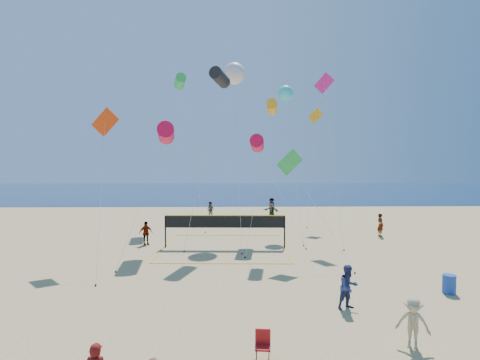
{
  "coord_description": "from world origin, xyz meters",
  "views": [
    {
      "loc": [
        -0.14,
        -11.53,
        6.05
      ],
      "look_at": [
        0.15,
        2.0,
        5.34
      ],
      "focal_mm": 28.0,
      "sensor_mm": 36.0,
      "label": 1
    }
  ],
  "objects": [
    {
      "name": "camp_chair",
      "position": [
        0.8,
        -0.43,
        0.49
      ],
      "size": [
        0.51,
        0.62,
        0.97
      ],
      "rotation": [
        0.0,
        0.0,
        -0.09
      ],
      "color": "#9F1212",
      "rests_on": "ground"
    },
    {
      "name": "far_person_3",
      "position": [
        -2.4,
        27.59,
        0.85
      ],
      "size": [
        1.02,
        0.93,
        1.7
      ],
      "primitive_type": "imported",
      "rotation": [
        0.0,
        0.0,
        -0.43
      ],
      "color": "gray",
      "rests_on": "ground"
    },
    {
      "name": "trash_barrel",
      "position": [
        9.74,
        4.98,
        0.43
      ],
      "size": [
        0.59,
        0.59,
        0.86
      ],
      "primitive_type": "cylinder",
      "rotation": [
        0.0,
        0.0,
        -0.04
      ],
      "color": "#1840A0",
      "rests_on": "ground"
    },
    {
      "name": "far_person_4",
      "position": [
        4.34,
        30.3,
        0.9
      ],
      "size": [
        0.89,
        1.27,
        1.81
      ],
      "primitive_type": "imported",
      "rotation": [
        0.0,
        0.0,
        1.37
      ],
      "color": "gray",
      "rests_on": "ground"
    },
    {
      "name": "kite_3",
      "position": [
        -8.05,
        12.05,
        8.08
      ],
      "size": [
        2.39,
        6.25,
        9.39
      ],
      "rotation": [
        0.0,
        0.0,
        0.03
      ],
      "color": "#F33D0C",
      "rests_on": "ground"
    },
    {
      "name": "kite_7",
      "position": [
        4.66,
        22.09,
        12.05
      ],
      "size": [
        1.58,
        8.49,
        12.74
      ],
      "rotation": [
        0.0,
        0.0,
        -0.18
      ],
      "color": "#37CFDD",
      "rests_on": "ground"
    },
    {
      "name": "kite_10",
      "position": [
        1.79,
        17.08,
        7.34
      ],
      "size": [
        3.79,
        4.92,
        8.02
      ],
      "rotation": [
        0.0,
        0.0,
        -0.1
      ],
      "color": "red",
      "rests_on": "ground"
    },
    {
      "name": "kite_9",
      "position": [
        7.74,
        23.9,
        9.63
      ],
      "size": [
        2.04,
        2.68,
        11.06
      ],
      "rotation": [
        0.0,
        0.0,
        0.39
      ],
      "color": "orange",
      "rests_on": "ground"
    },
    {
      "name": "far_person_0",
      "position": [
        -6.33,
        15.17,
        0.84
      ],
      "size": [
        1.06,
        0.87,
        1.69
      ],
      "primitive_type": "imported",
      "rotation": [
        0.0,
        0.0,
        0.55
      ],
      "color": "gray",
      "rests_on": "ground"
    },
    {
      "name": "kite_6",
      "position": [
        0.07,
        20.39,
        13.37
      ],
      "size": [
        2.19,
        9.27,
        14.29
      ],
      "rotation": [
        0.0,
        0.0,
        0.22
      ],
      "color": "silver",
      "rests_on": "ground"
    },
    {
      "name": "kite_0",
      "position": [
        -4.72,
        14.6,
        7.93
      ],
      "size": [
        2.51,
        7.57,
        8.68
      ],
      "rotation": [
        0.0,
        0.0,
        0.15
      ],
      "color": "red",
      "rests_on": "ground"
    },
    {
      "name": "kite_8",
      "position": [
        -5.2,
        25.42,
        13.73
      ],
      "size": [
        3.62,
        7.21,
        14.38
      ],
      "rotation": [
        0.0,
        0.0,
        0.23
      ],
      "color": "green",
      "rests_on": "ground"
    },
    {
      "name": "bystander_b",
      "position": [
        5.69,
        0.12,
        0.82
      ],
      "size": [
        1.22,
        1.05,
        1.64
      ],
      "primitive_type": "imported",
      "rotation": [
        0.0,
        0.0,
        -0.51
      ],
      "color": "tan",
      "rests_on": "ground"
    },
    {
      "name": "ocean",
      "position": [
        0.0,
        62.0,
        0.01
      ],
      "size": [
        140.0,
        50.0,
        0.03
      ],
      "primitive_type": "cube",
      "color": "#10284E",
      "rests_on": "ground"
    },
    {
      "name": "volleyball_net",
      "position": [
        -0.64,
        14.21,
        1.54
      ],
      "size": [
        8.75,
        8.61,
        2.27
      ],
      "rotation": [
        0.0,
        0.0,
        -0.03
      ],
      "color": "black",
      "rests_on": "ground"
    },
    {
      "name": "kite_4",
      "position": [
        3.53,
        11.09,
        5.68
      ],
      "size": [
        3.91,
        3.47,
        6.79
      ],
      "rotation": [
        0.0,
        0.0,
        0.37
      ],
      "color": "green",
      "rests_on": "ground"
    },
    {
      "name": "far_person_1",
      "position": [
        3.84,
        25.75,
        0.97
      ],
      "size": [
        1.78,
        1.54,
        1.93
      ],
      "primitive_type": "imported",
      "rotation": [
        0.0,
        0.0,
        -0.65
      ],
      "color": "gray",
      "rests_on": "ground"
    },
    {
      "name": "kite_5",
      "position": [
        7.13,
        17.7,
        11.36
      ],
      "size": [
        1.42,
        5.48,
        12.95
      ],
      "rotation": [
        0.0,
        0.0,
        -0.4
      ],
      "color": "#E11E89",
      "rests_on": "ground"
    },
    {
      "name": "kite_2",
      "position": [
        2.62,
        14.36,
        9.72
      ],
      "size": [
        2.47,
        3.99,
        10.22
      ],
      "rotation": [
        0.0,
        0.0,
        -0.13
      ],
      "color": "orange",
      "rests_on": "ground"
    },
    {
      "name": "bystander_a",
      "position": [
        4.6,
        3.33,
        0.9
      ],
      "size": [
        1.06,
        0.94,
        1.8
      ],
      "primitive_type": "imported",
      "rotation": [
        0.0,
        0.0,
        0.35
      ],
      "color": "navy",
      "rests_on": "ground"
    },
    {
      "name": "kite_1",
      "position": [
        -1.02,
        16.23,
        12.11
      ],
      "size": [
        3.11,
        4.54,
        12.73
      ],
      "rotation": [
        0.0,
        0.0,
        -0.31
      ],
      "color": "black",
      "rests_on": "ground"
    },
    {
      "name": "ground",
      "position": [
        0.0,
        0.0,
        0.0
      ],
      "size": [
        120.0,
        120.0,
        0.0
      ],
      "primitive_type": "plane",
      "color": "tan",
      "rests_on": "ground"
    },
    {
      "name": "far_person_2",
      "position": [
        11.69,
        17.76,
        0.91
      ],
      "size": [
        0.53,
        0.72,
        1.82
      ],
      "primitive_type": "imported",
      "rotation": [
        0.0,
        0.0,
        1.72
      ],
      "color": "gray",
      "rests_on": "ground"
    }
  ]
}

